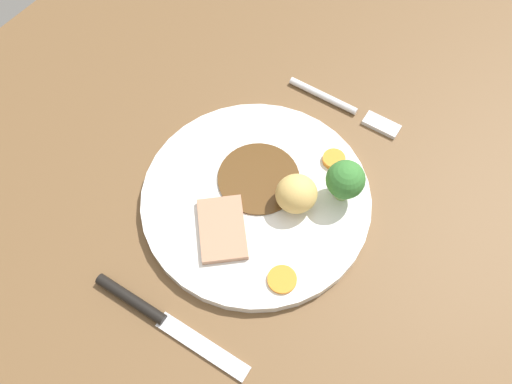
{
  "coord_description": "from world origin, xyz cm",
  "views": [
    {
      "loc": [
        27.05,
        19.82,
        59.0
      ],
      "look_at": [
        3.97,
        2.79,
        6.0
      ],
      "focal_mm": 38.13,
      "sensor_mm": 36.0,
      "label": 1
    }
  ],
  "objects_px": {
    "roast_potato_left": "(296,194)",
    "carrot_coin_back": "(334,159)",
    "dinner_plate": "(256,199)",
    "carrot_coin_front": "(282,279)",
    "fork": "(347,108)",
    "meat_slice_main": "(222,229)",
    "broccoli_floret": "(345,180)",
    "knife": "(157,316)"
  },
  "relations": [
    {
      "from": "carrot_coin_front",
      "to": "knife",
      "type": "bearing_deg",
      "value": -38.28
    },
    {
      "from": "fork",
      "to": "dinner_plate",
      "type": "bearing_deg",
      "value": -98.63
    },
    {
      "from": "dinner_plate",
      "to": "roast_potato_left",
      "type": "relative_size",
      "value": 5.64
    },
    {
      "from": "roast_potato_left",
      "to": "carrot_coin_front",
      "type": "bearing_deg",
      "value": 25.88
    },
    {
      "from": "fork",
      "to": "roast_potato_left",
      "type": "bearing_deg",
      "value": -84.38
    },
    {
      "from": "fork",
      "to": "knife",
      "type": "relative_size",
      "value": 0.83
    },
    {
      "from": "roast_potato_left",
      "to": "knife",
      "type": "xyz_separation_m",
      "value": [
        0.19,
        -0.04,
        -0.03
      ]
    },
    {
      "from": "carrot_coin_back",
      "to": "roast_potato_left",
      "type": "bearing_deg",
      "value": -3.77
    },
    {
      "from": "roast_potato_left",
      "to": "carrot_coin_back",
      "type": "xyz_separation_m",
      "value": [
        -0.07,
        0.0,
        -0.02
      ]
    },
    {
      "from": "roast_potato_left",
      "to": "knife",
      "type": "bearing_deg",
      "value": -12.78
    },
    {
      "from": "broccoli_floret",
      "to": "fork",
      "type": "relative_size",
      "value": 0.37
    },
    {
      "from": "roast_potato_left",
      "to": "carrot_coin_front",
      "type": "relative_size",
      "value": 1.49
    },
    {
      "from": "carrot_coin_back",
      "to": "fork",
      "type": "bearing_deg",
      "value": -159.25
    },
    {
      "from": "dinner_plate",
      "to": "fork",
      "type": "relative_size",
      "value": 1.7
    },
    {
      "from": "roast_potato_left",
      "to": "knife",
      "type": "relative_size",
      "value": 0.25
    },
    {
      "from": "carrot_coin_back",
      "to": "fork",
      "type": "relative_size",
      "value": 0.17
    },
    {
      "from": "carrot_coin_back",
      "to": "dinner_plate",
      "type": "bearing_deg",
      "value": -26.2
    },
    {
      "from": "carrot_coin_front",
      "to": "fork",
      "type": "xyz_separation_m",
      "value": [
        -0.24,
        -0.07,
        -0.01
      ]
    },
    {
      "from": "fork",
      "to": "carrot_coin_back",
      "type": "bearing_deg",
      "value": -73.35
    },
    {
      "from": "meat_slice_main",
      "to": "carrot_coin_back",
      "type": "relative_size",
      "value": 2.83
    },
    {
      "from": "dinner_plate",
      "to": "carrot_coin_back",
      "type": "distance_m",
      "value": 0.1
    },
    {
      "from": "dinner_plate",
      "to": "fork",
      "type": "height_order",
      "value": "dinner_plate"
    },
    {
      "from": "carrot_coin_front",
      "to": "carrot_coin_back",
      "type": "height_order",
      "value": "carrot_coin_back"
    },
    {
      "from": "carrot_coin_front",
      "to": "fork",
      "type": "bearing_deg",
      "value": -164.32
    },
    {
      "from": "roast_potato_left",
      "to": "broccoli_floret",
      "type": "distance_m",
      "value": 0.05
    },
    {
      "from": "carrot_coin_back",
      "to": "broccoli_floret",
      "type": "distance_m",
      "value": 0.05
    },
    {
      "from": "dinner_plate",
      "to": "fork",
      "type": "xyz_separation_m",
      "value": [
        -0.17,
        0.01,
        -0.0
      ]
    },
    {
      "from": "carrot_coin_back",
      "to": "broccoli_floret",
      "type": "bearing_deg",
      "value": 43.32
    },
    {
      "from": "dinner_plate",
      "to": "roast_potato_left",
      "type": "distance_m",
      "value": 0.05
    },
    {
      "from": "knife",
      "to": "roast_potato_left",
      "type": "bearing_deg",
      "value": 72.77
    },
    {
      "from": "dinner_plate",
      "to": "broccoli_floret",
      "type": "bearing_deg",
      "value": 127.48
    },
    {
      "from": "roast_potato_left",
      "to": "carrot_coin_back",
      "type": "distance_m",
      "value": 0.07
    },
    {
      "from": "meat_slice_main",
      "to": "carrot_coin_back",
      "type": "height_order",
      "value": "meat_slice_main"
    },
    {
      "from": "roast_potato_left",
      "to": "carrot_coin_back",
      "type": "relative_size",
      "value": 1.75
    },
    {
      "from": "meat_slice_main",
      "to": "dinner_plate",
      "type": "bearing_deg",
      "value": 175.4
    },
    {
      "from": "dinner_plate",
      "to": "carrot_coin_front",
      "type": "relative_size",
      "value": 8.41
    },
    {
      "from": "knife",
      "to": "fork",
      "type": "bearing_deg",
      "value": 82.86
    },
    {
      "from": "meat_slice_main",
      "to": "roast_potato_left",
      "type": "bearing_deg",
      "value": 149.18
    },
    {
      "from": "fork",
      "to": "meat_slice_main",
      "type": "bearing_deg",
      "value": -98.64
    },
    {
      "from": "carrot_coin_front",
      "to": "carrot_coin_back",
      "type": "distance_m",
      "value": 0.16
    },
    {
      "from": "carrot_coin_back",
      "to": "broccoli_floret",
      "type": "xyz_separation_m",
      "value": [
        0.03,
        0.03,
        0.03
      ]
    },
    {
      "from": "meat_slice_main",
      "to": "broccoli_floret",
      "type": "relative_size",
      "value": 1.33
    }
  ]
}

